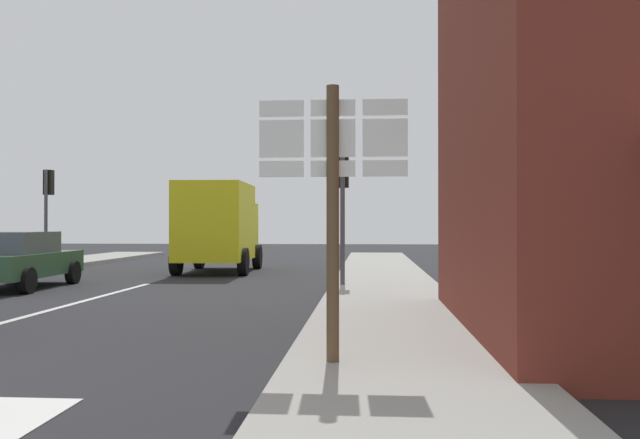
{
  "coord_description": "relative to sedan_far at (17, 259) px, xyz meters",
  "views": [
    {
      "loc": [
        6.13,
        -5.98,
        1.66
      ],
      "look_at": [
        4.8,
        12.02,
        1.79
      ],
      "focal_mm": 37.2,
      "sensor_mm": 36.0,
      "label": 1
    }
  ],
  "objects": [
    {
      "name": "ground_plane",
      "position": [
        2.92,
        -0.49,
        -0.76
      ],
      "size": [
        80.0,
        80.0,
        0.0
      ],
      "primitive_type": "plane",
      "color": "#232326"
    },
    {
      "name": "sidewalk_right",
      "position": [
        9.46,
        -2.49,
        -0.69
      ],
      "size": [
        2.75,
        44.0,
        0.14
      ],
      "primitive_type": "cube",
      "color": "gray",
      "rests_on": "ground"
    },
    {
      "name": "lane_centre_stripe",
      "position": [
        2.92,
        -4.49,
        -0.75
      ],
      "size": [
        0.16,
        12.0,
        0.01
      ],
      "primitive_type": "cube",
      "color": "silver",
      "rests_on": "ground"
    },
    {
      "name": "sedan_far",
      "position": [
        0.0,
        0.0,
        0.0
      ],
      "size": [
        2.1,
        4.27,
        1.47
      ],
      "color": "#2D5133",
      "rests_on": "ground"
    },
    {
      "name": "delivery_truck",
      "position": [
        3.84,
        6.21,
        0.89
      ],
      "size": [
        2.63,
        5.07,
        3.05
      ],
      "color": "yellow",
      "rests_on": "ground"
    },
    {
      "name": "route_sign_post",
      "position": [
        8.65,
        -9.12,
        1.24
      ],
      "size": [
        1.66,
        0.14,
        3.2
      ],
      "color": "brown",
      "rests_on": "ground"
    },
    {
      "name": "traffic_light_near_right",
      "position": [
        8.39,
        0.44,
        1.83
      ],
      "size": [
        0.3,
        0.49,
        3.5
      ],
      "color": "#47474C",
      "rests_on": "ground"
    },
    {
      "name": "traffic_light_far_left",
      "position": [
        -2.54,
        6.7,
        1.93
      ],
      "size": [
        0.3,
        0.49,
        3.64
      ],
      "color": "#47474C",
      "rests_on": "ground"
    }
  ]
}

